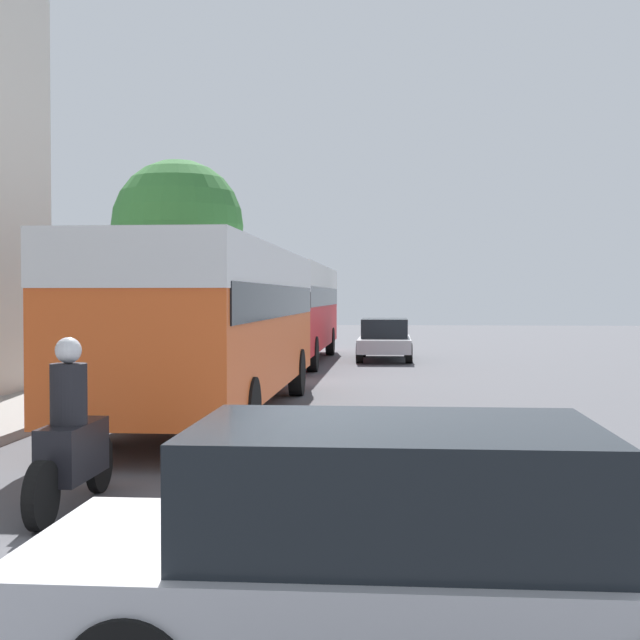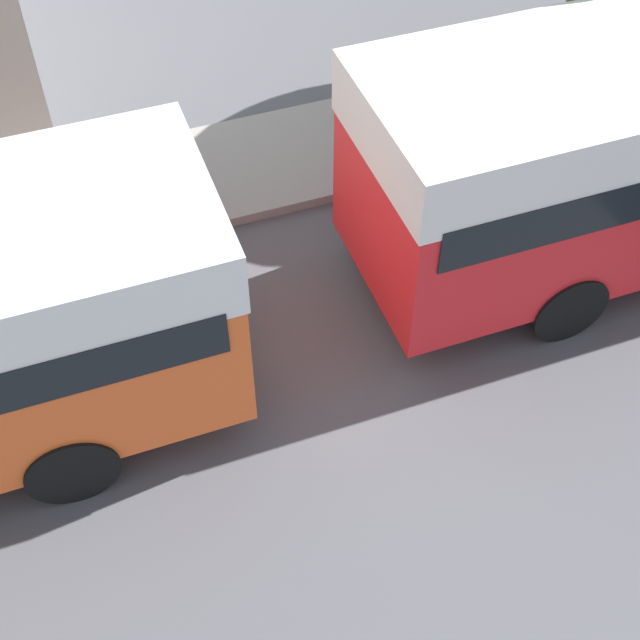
{
  "view_description": "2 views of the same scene",
  "coord_description": "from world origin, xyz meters",
  "px_view_note": "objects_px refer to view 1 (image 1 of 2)",
  "views": [
    {
      "loc": [
        1.52,
        -5.77,
        2.13
      ],
      "look_at": [
        -0.32,
        16.65,
        1.53
      ],
      "focal_mm": 50.0,
      "sensor_mm": 36.0,
      "label": 1
    },
    {
      "loc": [
        5.07,
        13.87,
        8.52
      ],
      "look_at": [
        -1.06,
        16.11,
        1.07
      ],
      "focal_mm": 50.0,
      "sensor_mm": 36.0,
      "label": 2
    }
  ],
  "objects_px": {
    "bus_following": "(287,300)",
    "car_crossing": "(385,338)",
    "bus_lead": "(214,307)",
    "car_far_curb": "(396,547)",
    "pedestrian_near_curb": "(210,326)",
    "motorcycle_behind_lead": "(71,442)"
  },
  "relations": [
    {
      "from": "bus_following",
      "to": "bus_lead",
      "type": "bearing_deg",
      "value": -89.08
    },
    {
      "from": "car_crossing",
      "to": "motorcycle_behind_lead",
      "type": "bearing_deg",
      "value": 82.19
    },
    {
      "from": "car_crossing",
      "to": "bus_following",
      "type": "bearing_deg",
      "value": 22.07
    },
    {
      "from": "bus_following",
      "to": "pedestrian_near_curb",
      "type": "bearing_deg",
      "value": 127.76
    },
    {
      "from": "bus_lead",
      "to": "pedestrian_near_curb",
      "type": "distance_m",
      "value": 17.7
    },
    {
      "from": "motorcycle_behind_lead",
      "to": "car_far_curb",
      "type": "relative_size",
      "value": 0.55
    },
    {
      "from": "pedestrian_near_curb",
      "to": "motorcycle_behind_lead",
      "type": "bearing_deg",
      "value": -81.46
    },
    {
      "from": "bus_lead",
      "to": "pedestrian_near_curb",
      "type": "xyz_separation_m",
      "value": [
        -3.66,
        17.3,
        -0.92
      ]
    },
    {
      "from": "bus_lead",
      "to": "bus_following",
      "type": "xyz_separation_m",
      "value": [
        -0.21,
        12.84,
        0.07
      ]
    },
    {
      "from": "car_far_curb",
      "to": "bus_lead",
      "type": "bearing_deg",
      "value": -163.4
    },
    {
      "from": "bus_following",
      "to": "car_crossing",
      "type": "height_order",
      "value": "bus_following"
    },
    {
      "from": "bus_lead",
      "to": "motorcycle_behind_lead",
      "type": "distance_m",
      "value": 7.17
    },
    {
      "from": "car_crossing",
      "to": "pedestrian_near_curb",
      "type": "distance_m",
      "value": 7.31
    },
    {
      "from": "car_far_curb",
      "to": "pedestrian_near_curb",
      "type": "height_order",
      "value": "pedestrian_near_curb"
    },
    {
      "from": "motorcycle_behind_lead",
      "to": "car_crossing",
      "type": "relative_size",
      "value": 0.49
    },
    {
      "from": "bus_following",
      "to": "car_crossing",
      "type": "relative_size",
      "value": 2.49
    },
    {
      "from": "bus_lead",
      "to": "car_far_curb",
      "type": "xyz_separation_m",
      "value": [
        3.2,
        -10.72,
        -1.19
      ]
    },
    {
      "from": "bus_following",
      "to": "motorcycle_behind_lead",
      "type": "bearing_deg",
      "value": -89.4
    },
    {
      "from": "bus_following",
      "to": "motorcycle_behind_lead",
      "type": "xyz_separation_m",
      "value": [
        0.21,
        -19.9,
        -1.32
      ]
    },
    {
      "from": "bus_lead",
      "to": "car_crossing",
      "type": "bearing_deg",
      "value": 78.36
    },
    {
      "from": "bus_lead",
      "to": "car_far_curb",
      "type": "bearing_deg",
      "value": -73.4
    },
    {
      "from": "bus_lead",
      "to": "pedestrian_near_curb",
      "type": "height_order",
      "value": "bus_lead"
    }
  ]
}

